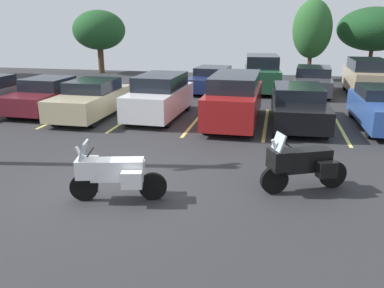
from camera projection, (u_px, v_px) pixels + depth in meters
ground at (113, 187)px, 9.85m from camera, size 44.00×44.00×0.10m
motorcycle_touring at (114, 173)px, 8.84m from camera, size 2.11×1.02×1.37m
motorcycle_second at (302, 163)px, 9.30m from camera, size 2.02×1.29×1.44m
parking_stripes at (163, 118)px, 16.45m from camera, size 19.42×5.17×0.01m
car_maroon at (48, 95)px, 17.56m from camera, size 2.02×4.47×1.46m
car_champagne at (91, 99)px, 16.54m from camera, size 1.87×4.61×1.50m
car_white at (160, 96)px, 16.47m from camera, size 1.92×4.50×1.74m
car_red at (234, 99)px, 15.40m from camera, size 1.87×4.91×1.89m
car_black at (298, 106)px, 15.36m from camera, size 2.11×4.96×1.44m
car_blue at (384, 108)px, 14.93m from camera, size 1.89×4.71×1.47m
car_far_navy at (212, 79)px, 22.72m from camera, size 2.24×4.85×1.33m
car_far_green at (262, 74)px, 22.36m from camera, size 2.20×4.45×2.01m
car_far_charcoal at (313, 81)px, 21.88m from camera, size 2.28×4.88×1.42m
car_far_tan at (367, 77)px, 21.37m from camera, size 1.88×4.52×1.89m
tree_center_right at (99, 30)px, 29.77m from camera, size 3.84×3.84×4.58m
tree_center_left at (312, 29)px, 25.92m from camera, size 2.49×2.49×5.16m
tree_rear at (374, 29)px, 26.41m from camera, size 4.69×4.69×4.70m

